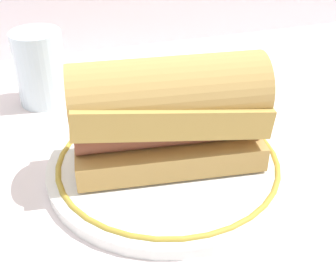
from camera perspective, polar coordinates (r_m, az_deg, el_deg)
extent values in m
plane|color=silver|center=(0.47, -1.59, -6.67)|extent=(1.50, 1.50, 0.00)
cylinder|color=white|center=(0.49, 0.00, -3.87)|extent=(0.26, 0.26, 0.01)
torus|color=#B29333|center=(0.48, 0.00, -3.30)|extent=(0.24, 0.24, 0.01)
cube|color=tan|center=(0.47, 0.00, -1.73)|extent=(0.20, 0.11, 0.03)
cylinder|color=brown|center=(0.45, 0.28, -0.02)|extent=(0.19, 0.05, 0.02)
cylinder|color=brown|center=(0.47, -0.27, 1.52)|extent=(0.19, 0.05, 0.02)
cube|color=#B99246|center=(0.45, 0.00, 3.64)|extent=(0.20, 0.11, 0.05)
cylinder|color=tan|center=(0.44, 0.00, 5.35)|extent=(0.20, 0.09, 0.07)
cylinder|color=silver|center=(0.62, -15.95, 8.15)|extent=(0.07, 0.07, 0.10)
cylinder|color=gold|center=(0.63, -15.60, 6.05)|extent=(0.06, 0.06, 0.05)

